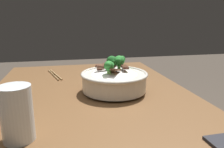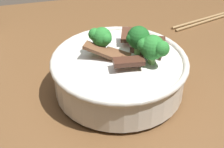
% 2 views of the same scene
% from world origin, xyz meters
% --- Properties ---
extents(dining_table, '(1.32, 0.78, 0.79)m').
position_xyz_m(dining_table, '(0.00, 0.00, 0.67)').
color(dining_table, brown).
rests_on(dining_table, ground).
extents(rice_bowl, '(0.26, 0.26, 0.14)m').
position_xyz_m(rice_bowl, '(-0.12, 0.09, 0.84)').
color(rice_bowl, silver).
rests_on(rice_bowl, dining_table).
extents(chopsticks_pair, '(0.21, 0.08, 0.01)m').
position_xyz_m(chopsticks_pair, '(-0.43, -0.15, 0.79)').
color(chopsticks_pair, '#9E7A4C').
rests_on(chopsticks_pair, dining_table).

